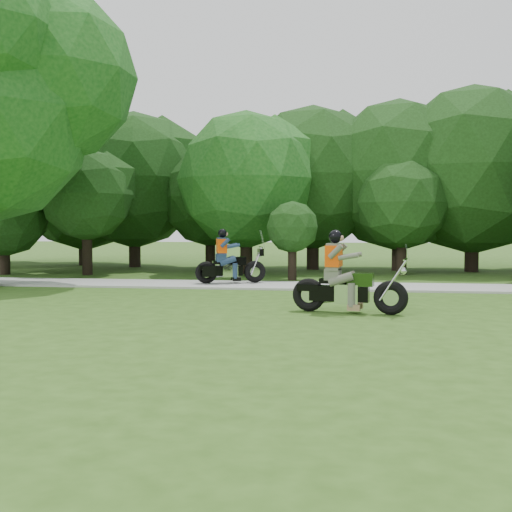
{
  "coord_description": "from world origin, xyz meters",
  "views": [
    {
      "loc": [
        -0.01,
        -10.74,
        1.89
      ],
      "look_at": [
        -1.97,
        2.86,
        1.17
      ],
      "focal_mm": 45.0,
      "sensor_mm": 36.0,
      "label": 1
    }
  ],
  "objects": [
    {
      "name": "chopper_motorcycle",
      "position": [
        -0.1,
        2.7,
        0.64
      ],
      "size": [
        2.42,
        0.83,
        1.74
      ],
      "rotation": [
        0.0,
        0.0,
        -0.17
      ],
      "color": "black",
      "rests_on": "ground"
    },
    {
      "name": "touring_motorcycle",
      "position": [
        -3.63,
        8.18,
        0.66
      ],
      "size": [
        2.09,
        1.15,
        1.64
      ],
      "rotation": [
        0.0,
        0.0,
        0.34
      ],
      "color": "black",
      "rests_on": "walkway"
    },
    {
      "name": "ground",
      "position": [
        0.0,
        0.0,
        0.0
      ],
      "size": [
        100.0,
        100.0,
        0.0
      ],
      "primitive_type": "plane",
      "color": "#2E4E16",
      "rests_on": "ground"
    },
    {
      "name": "tree_line",
      "position": [
        -0.68,
        14.66,
        3.57
      ],
      "size": [
        38.68,
        11.67,
        7.28
      ],
      "color": "black",
      "rests_on": "ground"
    },
    {
      "name": "walkway",
      "position": [
        0.0,
        8.0,
        0.03
      ],
      "size": [
        60.0,
        2.2,
        0.06
      ],
      "primitive_type": "cube",
      "color": "#979792",
      "rests_on": "ground"
    }
  ]
}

